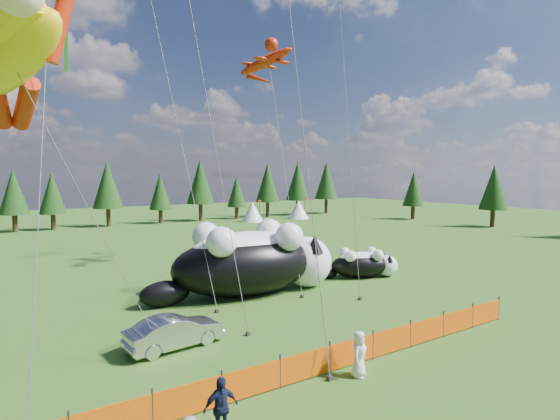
# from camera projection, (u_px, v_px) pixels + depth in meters

# --- Properties ---
(ground) EXTENTS (160.00, 160.00, 0.00)m
(ground) POSITION_uv_depth(u_px,v_px,m) (260.00, 349.00, 16.75)
(ground) COLOR #173B0A
(ground) RESTS_ON ground
(safety_fence) EXTENTS (22.06, 0.06, 1.10)m
(safety_fence) POSITION_uv_depth(u_px,v_px,m) (306.00, 365.00, 14.19)
(safety_fence) COLOR #262626
(safety_fence) RESTS_ON ground
(tree_line) EXTENTS (90.00, 4.00, 8.00)m
(tree_line) POSITION_uv_depth(u_px,v_px,m) (78.00, 196.00, 54.14)
(tree_line) COLOR black
(tree_line) RESTS_ON ground
(festival_tents) EXTENTS (50.00, 3.20, 2.80)m
(festival_tents) POSITION_uv_depth(u_px,v_px,m) (178.00, 216.00, 56.09)
(festival_tents) COLOR white
(festival_tents) RESTS_ON ground
(cat_large) EXTENTS (11.27, 4.61, 4.07)m
(cat_large) POSITION_uv_depth(u_px,v_px,m) (254.00, 260.00, 24.43)
(cat_large) COLOR black
(cat_large) RESTS_ON ground
(cat_small) EXTENTS (5.02, 3.24, 1.90)m
(cat_small) POSITION_uv_depth(u_px,v_px,m) (364.00, 264.00, 28.45)
(cat_small) COLOR black
(cat_small) RESTS_ON ground
(car) EXTENTS (3.93, 1.76, 1.25)m
(car) POSITION_uv_depth(u_px,v_px,m) (175.00, 332.00, 16.88)
(car) COLOR silver
(car) RESTS_ON ground
(spectator_c) EXTENTS (0.95, 0.49, 1.61)m
(spectator_c) POSITION_uv_depth(u_px,v_px,m) (221.00, 408.00, 11.03)
(spectator_c) COLOR #131836
(spectator_c) RESTS_ON ground
(spectator_e) EXTENTS (0.89, 0.79, 1.54)m
(spectator_e) POSITION_uv_depth(u_px,v_px,m) (359.00, 354.00, 14.44)
(spectator_e) COLOR white
(spectator_e) RESTS_ON ground
(superhero_kite) EXTENTS (7.52, 6.16, 12.52)m
(superhero_kite) POSITION_uv_depth(u_px,v_px,m) (11.00, 56.00, 11.84)
(superhero_kite) COLOR yellow
(superhero_kite) RESTS_ON ground
(gecko_kite) EXTENTS (6.79, 13.33, 18.23)m
(gecko_kite) POSITION_uv_depth(u_px,v_px,m) (266.00, 62.00, 32.61)
(gecko_kite) COLOR #B82009
(gecko_kite) RESTS_ON ground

